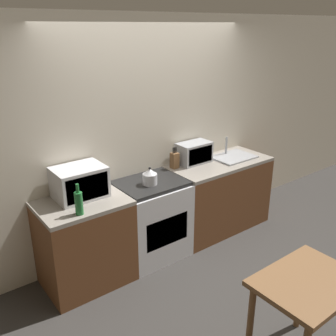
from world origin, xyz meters
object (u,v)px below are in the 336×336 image
Objects in this scene: stove_range at (151,219)px; toaster_oven at (194,153)px; dining_table at (306,295)px; bottle at (79,203)px; kettle at (150,177)px; microwave at (80,182)px.

stove_range is 0.97m from toaster_oven.
bottle is at bearing 119.87° from dining_table.
stove_range is 3.09× the size of bottle.
kettle is 0.89m from bottle.
bottle is 0.38× the size of dining_table.
microwave is at bearing 111.78° from dining_table.
stove_range is 2.17× the size of toaster_oven.
dining_table is at bearing -87.23° from kettle.
microwave is 0.37m from bottle.
bottle is 1.72m from toaster_oven.
toaster_oven reaches higher than dining_table.
toaster_oven is (1.68, 0.39, 0.01)m from bottle.
toaster_oven is (1.51, 0.06, -0.03)m from microwave.
dining_table is (-0.71, -2.07, -0.39)m from toaster_oven.
stove_range is 0.54m from kettle.
microwave is at bearing 63.53° from bottle.
kettle is 1.89m from dining_table.
microwave is 1.65× the size of bottle.
microwave is (-0.71, 0.16, 0.07)m from kettle.
toaster_oven is 0.54× the size of dining_table.
kettle reaches higher than stove_range.
bottle reaches higher than toaster_oven.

